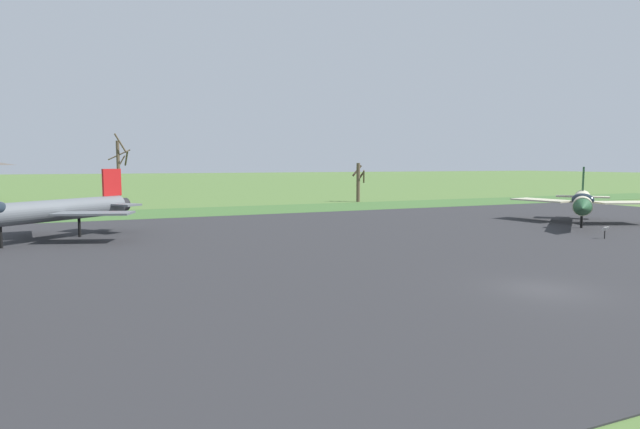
# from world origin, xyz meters

# --- Properties ---
(ground_plane) EXTENTS (600.00, 600.00, 0.00)m
(ground_plane) POSITION_xyz_m (0.00, 0.00, 0.00)
(ground_plane) COLOR #4C6B33
(asphalt_apron) EXTENTS (95.92, 49.19, 0.05)m
(asphalt_apron) POSITION_xyz_m (0.00, 14.76, 0.03)
(asphalt_apron) COLOR #28282B
(asphalt_apron) RESTS_ON ground
(grass_verge_strip) EXTENTS (155.92, 12.00, 0.06)m
(grass_verge_strip) POSITION_xyz_m (0.00, 45.35, 0.03)
(grass_verge_strip) COLOR #3B602D
(grass_verge_strip) RESTS_ON ground
(jet_fighter_front_left) EXTENTS (14.09, 13.20, 5.51)m
(jet_fighter_front_left) POSITION_xyz_m (23.42, 17.64, 2.30)
(jet_fighter_front_left) COLOR #B7B293
(jet_fighter_front_left) RESTS_ON ground
(info_placard_front_left) EXTENTS (0.54, 0.33, 0.98)m
(info_placard_front_left) POSITION_xyz_m (17.19, 10.30, 0.63)
(info_placard_front_left) COLOR black
(info_placard_front_left) RESTS_ON ground
(jet_fighter_rear_center) EXTENTS (14.98, 13.08, 5.41)m
(jet_fighter_rear_center) POSITION_xyz_m (-22.99, 25.27, 2.37)
(jet_fighter_rear_center) COLOR #565B60
(jet_fighter_rear_center) RESTS_ON ground
(bare_tree_left_of_center) EXTENTS (2.73, 2.68, 9.50)m
(bare_tree_left_of_center) POSITION_xyz_m (-16.21, 51.54, 4.87)
(bare_tree_left_of_center) COLOR brown
(bare_tree_left_of_center) RESTS_ON ground
(bare_tree_center) EXTENTS (1.97, 2.25, 5.92)m
(bare_tree_center) POSITION_xyz_m (17.89, 52.85, 3.22)
(bare_tree_center) COLOR brown
(bare_tree_center) RESTS_ON ground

